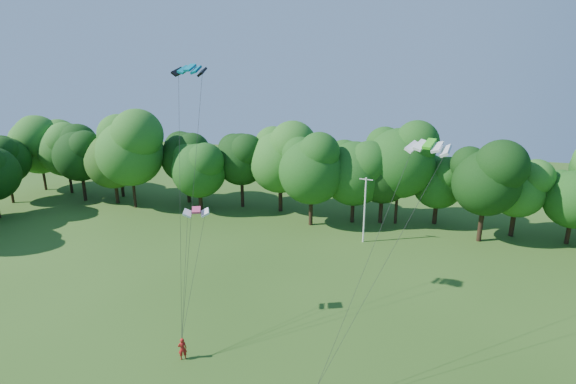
# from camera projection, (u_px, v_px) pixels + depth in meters

# --- Properties ---
(utility_pole) EXTENTS (1.49, 0.33, 7.49)m
(utility_pole) POSITION_uv_depth(u_px,v_px,m) (365.00, 209.00, 49.54)
(utility_pole) COLOR silver
(utility_pole) RESTS_ON ground
(kite_flyer_left) EXTENTS (0.72, 0.67, 1.65)m
(kite_flyer_left) POSITION_uv_depth(u_px,v_px,m) (182.00, 349.00, 30.75)
(kite_flyer_left) COLOR #A91815
(kite_flyer_left) RESTS_ON ground
(kite_teal) EXTENTS (2.53, 1.27, 0.54)m
(kite_teal) POSITION_uv_depth(u_px,v_px,m) (190.00, 68.00, 32.10)
(kite_teal) COLOR #04718A
(kite_teal) RESTS_ON ground
(kite_green) EXTENTS (3.01, 2.13, 0.58)m
(kite_green) POSITION_uv_depth(u_px,v_px,m) (429.00, 144.00, 29.08)
(kite_green) COLOR green
(kite_green) RESTS_ON ground
(kite_pink) EXTENTS (2.12, 1.59, 0.29)m
(kite_pink) POSITION_uv_depth(u_px,v_px,m) (196.00, 210.00, 33.14)
(kite_pink) COLOR #E03E70
(kite_pink) RESTS_ON ground
(tree_back_west) EXTENTS (8.39, 8.39, 12.20)m
(tree_back_west) POSITION_uv_depth(u_px,v_px,m) (112.00, 151.00, 61.96)
(tree_back_west) COLOR #392716
(tree_back_west) RESTS_ON ground
(tree_back_center) EXTENTS (7.93, 7.93, 11.53)m
(tree_back_center) POSITION_uv_depth(u_px,v_px,m) (384.00, 167.00, 54.53)
(tree_back_center) COLOR #322413
(tree_back_center) RESTS_ON ground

